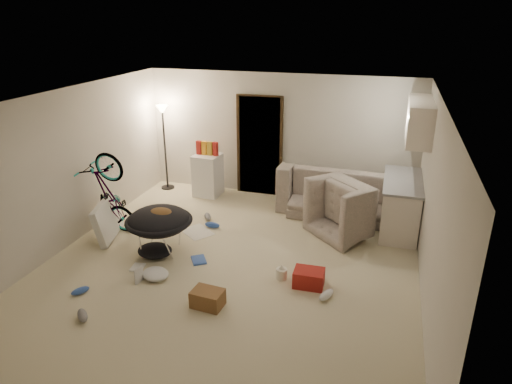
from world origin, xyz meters
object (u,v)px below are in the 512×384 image
(kitchen_counter, at_px, (400,206))
(sofa, at_px, (340,195))
(drink_case_b, at_px, (309,278))
(mini_fridge, at_px, (208,175))
(saucer_chair, at_px, (159,226))
(armchair, at_px, (355,213))
(juicer, at_px, (282,273))
(floor_lamp, at_px, (164,129))
(drink_case_a, at_px, (208,298))
(bicycle, at_px, (112,212))
(tv_box, at_px, (108,220))

(kitchen_counter, relative_size, sofa, 0.66)
(drink_case_b, bearing_deg, sofa, 86.55)
(mini_fridge, height_order, saucer_chair, mini_fridge)
(armchair, relative_size, juicer, 4.86)
(floor_lamp, distance_m, juicer, 4.48)
(mini_fridge, height_order, drink_case_a, mini_fridge)
(floor_lamp, distance_m, drink_case_a, 4.65)
(floor_lamp, distance_m, mini_fridge, 1.33)
(sofa, bearing_deg, drink_case_b, 90.51)
(drink_case_b, bearing_deg, saucer_chair, 171.43)
(floor_lamp, bearing_deg, mini_fridge, -5.73)
(kitchen_counter, relative_size, juicer, 6.63)
(floor_lamp, distance_m, drink_case_b, 4.81)
(bicycle, relative_size, tv_box, 1.61)
(floor_lamp, xyz_separation_m, mini_fridge, (1.00, -0.10, -0.87))
(armchair, bearing_deg, drink_case_a, 103.05)
(armchair, height_order, tv_box, armchair)
(drink_case_b, bearing_deg, tv_box, 169.94)
(mini_fridge, bearing_deg, tv_box, -107.90)
(saucer_chair, bearing_deg, drink_case_a, -41.98)
(kitchen_counter, distance_m, juicer, 2.72)
(tv_box, height_order, juicer, tv_box)
(kitchen_counter, bearing_deg, armchair, -155.41)
(saucer_chair, bearing_deg, kitchen_counter, 28.35)
(floor_lamp, distance_m, bicycle, 2.41)
(kitchen_counter, height_order, mini_fridge, kitchen_counter)
(drink_case_a, bearing_deg, sofa, 75.55)
(armchair, xyz_separation_m, bicycle, (-3.99, -1.25, 0.04))
(armchair, relative_size, tv_box, 1.16)
(bicycle, bearing_deg, drink_case_a, -118.94)
(tv_box, relative_size, drink_case_a, 2.36)
(tv_box, height_order, drink_case_b, tv_box)
(bicycle, xyz_separation_m, tv_box, (0.00, -0.14, -0.09))
(drink_case_a, bearing_deg, kitchen_counter, 57.83)
(bicycle, xyz_separation_m, saucer_chair, (1.10, -0.37, 0.04))
(kitchen_counter, height_order, drink_case_b, kitchen_counter)
(kitchen_counter, relative_size, tv_box, 1.59)
(bicycle, relative_size, drink_case_b, 3.65)
(floor_lamp, height_order, armchair, floor_lamp)
(bicycle, height_order, juicer, bicycle)
(floor_lamp, distance_m, armchair, 4.31)
(sofa, xyz_separation_m, juicer, (-0.49, -2.63, -0.24))
(mini_fridge, xyz_separation_m, drink_case_b, (2.65, -2.80, -0.31))
(floor_lamp, height_order, drink_case_a, floor_lamp)
(juicer, bearing_deg, kitchen_counter, 54.01)
(sofa, height_order, tv_box, sofa)
(saucer_chair, distance_m, drink_case_b, 2.48)
(saucer_chair, height_order, tv_box, saucer_chair)
(drink_case_b, bearing_deg, floor_lamp, 139.82)
(drink_case_a, relative_size, juicer, 1.77)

